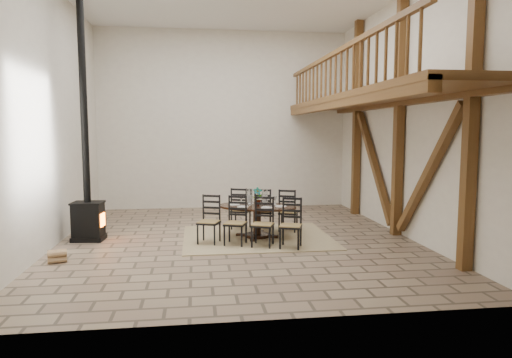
{
  "coord_description": "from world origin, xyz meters",
  "views": [
    {
      "loc": [
        -0.82,
        -9.03,
        2.19
      ],
      "look_at": [
        0.44,
        0.4,
        1.19
      ],
      "focal_mm": 32.0,
      "sensor_mm": 36.0,
      "label": 1
    }
  ],
  "objects": [
    {
      "name": "log_stack",
      "position": [
        -3.13,
        -1.22,
        0.1
      ],
      "size": [
        0.34,
        0.27,
        0.21
      ],
      "rotation": [
        0.0,
        0.0,
        0.26
      ],
      "color": "tan",
      "rests_on": "ground"
    },
    {
      "name": "rug",
      "position": [
        0.42,
        0.1,
        0.01
      ],
      "size": [
        3.0,
        2.5,
        0.02
      ],
      "primitive_type": "cube",
      "color": "tan",
      "rests_on": "ground"
    },
    {
      "name": "log_basket",
      "position": [
        -3.12,
        1.54,
        0.19
      ],
      "size": [
        0.53,
        0.53,
        0.44
      ],
      "rotation": [
        0.0,
        0.0,
        0.28
      ],
      "color": "brown",
      "rests_on": "ground"
    },
    {
      "name": "dining_table",
      "position": [
        0.4,
        0.03,
        0.35
      ],
      "size": [
        2.25,
        2.29,
        1.04
      ],
      "rotation": [
        0.0,
        0.0,
        -0.36
      ],
      "color": "black",
      "rests_on": "ground"
    },
    {
      "name": "ground",
      "position": [
        0.0,
        0.0,
        0.0
      ],
      "size": [
        8.0,
        8.0,
        0.0
      ],
      "primitive_type": "plane",
      "color": "#8B755C",
      "rests_on": "ground"
    },
    {
      "name": "room_shell",
      "position": [
        1.19,
        0.0,
        3.01
      ],
      "size": [
        7.02,
        8.02,
        5.01
      ],
      "color": "silver",
      "rests_on": "ground"
    },
    {
      "name": "wood_stove",
      "position": [
        -2.96,
        0.32,
        1.14
      ],
      "size": [
        0.65,
        0.52,
        5.0
      ],
      "rotation": [
        0.0,
        0.0,
        -0.1
      ],
      "color": "black",
      "rests_on": "ground"
    }
  ]
}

